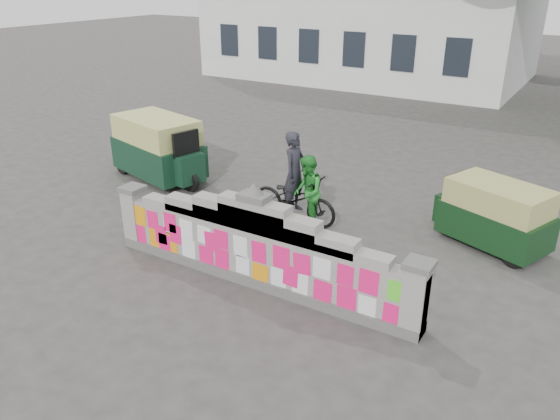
# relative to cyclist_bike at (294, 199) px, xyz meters

# --- Properties ---
(ground) EXTENTS (100.00, 100.00, 0.00)m
(ground) POSITION_rel_cyclist_bike_xyz_m (0.77, -2.77, -0.56)
(ground) COLOR #383533
(ground) RESTS_ON ground
(parapet_wall) EXTENTS (6.48, 0.44, 2.01)m
(parapet_wall) POSITION_rel_cyclist_bike_xyz_m (0.77, -2.77, 0.19)
(parapet_wall) COLOR #4C4C49
(parapet_wall) RESTS_ON ground
(cyclist_bike) EXTENTS (2.14, 0.76, 1.12)m
(cyclist_bike) POSITION_rel_cyclist_bike_xyz_m (0.00, 0.00, 0.00)
(cyclist_bike) COLOR black
(cyclist_bike) RESTS_ON ground
(cyclist_rider) EXTENTS (0.46, 0.70, 1.90)m
(cyclist_rider) POSITION_rel_cyclist_bike_xyz_m (0.00, 0.00, 0.39)
(cyclist_rider) COLOR #23222B
(cyclist_rider) RESTS_ON ground
(pedestrian) EXTENTS (0.96, 1.02, 1.68)m
(pedestrian) POSITION_rel_cyclist_bike_xyz_m (0.38, -0.10, 0.28)
(pedestrian) COLOR green
(pedestrian) RESTS_ON ground
(rickshaw_left) EXTENTS (3.21, 2.07, 1.72)m
(rickshaw_left) POSITION_rel_cyclist_bike_xyz_m (-4.66, 0.57, 0.33)
(rickshaw_left) COLOR #10301E
(rickshaw_left) RESTS_ON ground
(rickshaw_right) EXTENTS (2.57, 1.87, 1.39)m
(rickshaw_right) POSITION_rel_cyclist_bike_xyz_m (4.15, 1.14, 0.16)
(rickshaw_right) COLOR black
(rickshaw_right) RESTS_ON ground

